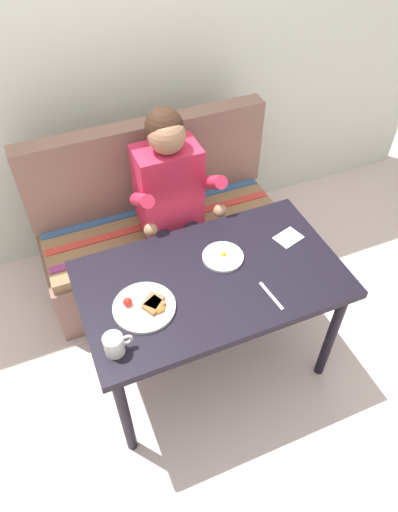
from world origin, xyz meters
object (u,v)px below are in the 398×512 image
(person, at_px, (173,197))
(fork, at_px, (271,296))
(table, at_px, (211,288))
(plate_breakfast, at_px, (145,306))
(couch, at_px, (161,233))
(napkin, at_px, (288,238))
(coffee_mug, at_px, (114,344))
(plate_eggs, at_px, (223,257))

(person, height_order, fork, person)
(table, xyz_separation_m, plate_breakfast, (-0.33, -0.06, 0.09))
(couch, distance_m, plate_breakfast, 0.98)
(plate_breakfast, height_order, napkin, plate_breakfast)
(couch, height_order, person, person)
(table, xyz_separation_m, person, (0.03, 0.59, 0.09))
(napkin, bearing_deg, fork, -131.38)
(napkin, relative_size, fork, 0.75)
(table, xyz_separation_m, fork, (0.19, -0.20, 0.08))
(table, relative_size, plate_breakfast, 4.45)
(coffee_mug, xyz_separation_m, fork, (0.70, 0.01, -0.05))
(couch, xyz_separation_m, fork, (0.19, -0.97, 0.40))
(person, distance_m, plate_eggs, 0.51)
(person, xyz_separation_m, fork, (0.16, -0.79, -0.01))
(couch, bearing_deg, fork, -78.63)
(person, bearing_deg, plate_eggs, -82.83)
(person, relative_size, napkin, 9.54)
(person, xyz_separation_m, napkin, (0.42, -0.51, -0.01))
(coffee_mug, relative_size, napkin, 0.93)
(couch, distance_m, coffee_mug, 1.19)
(person, bearing_deg, napkin, -50.57)
(coffee_mug, bearing_deg, couch, 62.60)
(table, distance_m, napkin, 0.46)
(napkin, bearing_deg, person, 129.43)
(plate_eggs, bearing_deg, table, -137.73)
(coffee_mug, bearing_deg, person, 56.11)
(table, distance_m, plate_eggs, 0.16)
(person, relative_size, plate_eggs, 6.24)
(table, height_order, couch, couch)
(plate_eggs, bearing_deg, couch, 98.01)
(couch, bearing_deg, coffee_mug, -117.40)
(plate_breakfast, distance_m, fork, 0.55)
(plate_breakfast, distance_m, plate_eggs, 0.45)
(plate_breakfast, bearing_deg, fork, -15.64)
(couch, xyz_separation_m, person, (0.03, -0.17, 0.41))
(plate_eggs, distance_m, coffee_mug, 0.67)
(table, relative_size, napkin, 9.45)
(person, relative_size, coffee_mug, 10.27)
(coffee_mug, height_order, fork, coffee_mug)
(table, height_order, person, person)
(table, distance_m, couch, 0.83)
(couch, height_order, plate_eggs, couch)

